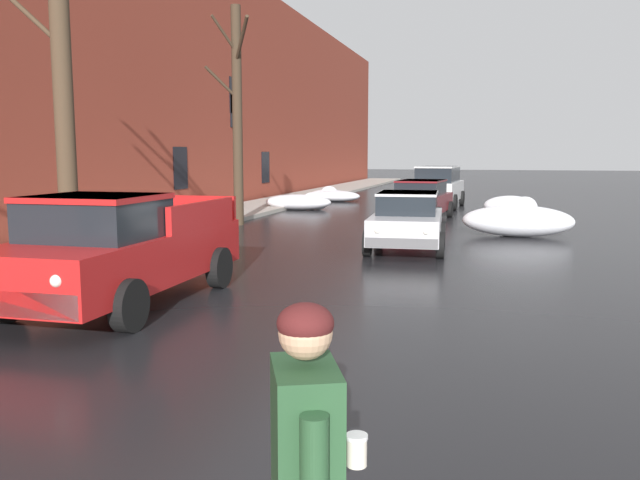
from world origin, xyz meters
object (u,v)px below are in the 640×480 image
(sedan_silver_parked_kerbside_close, at_px, (407,219))
(pedestrian_with_coffee, at_px, (306,475))
(bare_tree_second_along_sidewalk, at_px, (58,96))
(sedan_maroon_parked_kerbside_mid, at_px, (420,199))
(suv_white_parked_far_down_block, at_px, (438,185))
(bare_tree_mid_block, at_px, (237,113))
(pickup_truck_red_approaching_near_lane, at_px, (119,249))

(sedan_silver_parked_kerbside_close, relative_size, pedestrian_with_coffee, 2.25)
(sedan_silver_parked_kerbside_close, distance_m, pedestrian_with_coffee, 13.64)
(bare_tree_second_along_sidewalk, height_order, sedan_maroon_parked_kerbside_mid, bare_tree_second_along_sidewalk)
(bare_tree_second_along_sidewalk, relative_size, sedan_silver_parked_kerbside_close, 1.72)
(sedan_maroon_parked_kerbside_mid, bearing_deg, suv_white_parked_far_down_block, 88.95)
(bare_tree_second_along_sidewalk, bearing_deg, sedan_silver_parked_kerbside_close, 37.26)
(sedan_silver_parked_kerbside_close, height_order, suv_white_parked_far_down_block, suv_white_parked_far_down_block)
(sedan_maroon_parked_kerbside_mid, distance_m, suv_white_parked_far_down_block, 5.73)
(bare_tree_mid_block, bearing_deg, suv_white_parked_far_down_block, 57.92)
(pedestrian_with_coffee, bearing_deg, pickup_truck_red_approaching_near_lane, 127.57)
(bare_tree_mid_block, bearing_deg, pedestrian_with_coffee, -66.80)
(sedan_silver_parked_kerbside_close, height_order, sedan_maroon_parked_kerbside_mid, same)
(sedan_silver_parked_kerbside_close, bearing_deg, sedan_maroon_parked_kerbside_mid, 94.23)
(suv_white_parked_far_down_block, bearing_deg, sedan_silver_parked_kerbside_close, -88.04)
(pickup_truck_red_approaching_near_lane, xyz_separation_m, sedan_maroon_parked_kerbside_mid, (2.96, 14.68, -0.13))
(bare_tree_mid_block, bearing_deg, sedan_maroon_parked_kerbside_mid, 31.16)
(bare_tree_mid_block, distance_m, sedan_maroon_parked_kerbside_mid, 7.18)
(suv_white_parked_far_down_block, bearing_deg, pedestrian_with_coffee, -86.01)
(bare_tree_second_along_sidewalk, distance_m, sedan_silver_parked_kerbside_close, 8.32)
(bare_tree_mid_block, height_order, sedan_silver_parked_kerbside_close, bare_tree_mid_block)
(pedestrian_with_coffee, bearing_deg, sedan_silver_parked_kerbside_close, 95.97)
(bare_tree_mid_block, xyz_separation_m, pickup_truck_red_approaching_near_lane, (2.65, -11.29, -2.79))
(sedan_maroon_parked_kerbside_mid, bearing_deg, pedestrian_with_coffee, -84.65)
(pickup_truck_red_approaching_near_lane, xyz_separation_m, pedestrian_with_coffee, (4.94, -6.42, 0.15))
(bare_tree_mid_block, relative_size, pedestrian_with_coffee, 4.02)
(sedan_silver_parked_kerbside_close, bearing_deg, bare_tree_mid_block, 146.15)
(bare_tree_second_along_sidewalk, xyz_separation_m, suv_white_parked_far_down_block, (5.81, 18.02, -2.49))
(pedestrian_with_coffee, bearing_deg, bare_tree_second_along_sidewalk, 131.08)
(pickup_truck_red_approaching_near_lane, relative_size, sedan_maroon_parked_kerbside_mid, 1.12)
(pickup_truck_red_approaching_near_lane, relative_size, suv_white_parked_far_down_block, 1.11)
(bare_tree_second_along_sidewalk, xyz_separation_m, pedestrian_with_coffee, (7.68, -8.80, -2.44))
(pedestrian_with_coffee, bearing_deg, sedan_maroon_parked_kerbside_mid, 95.35)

